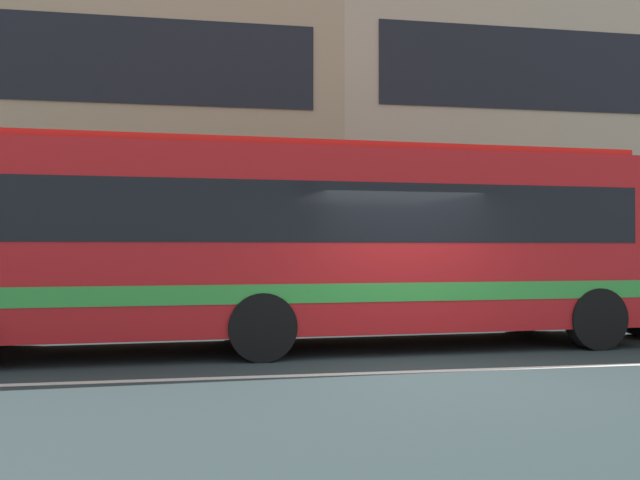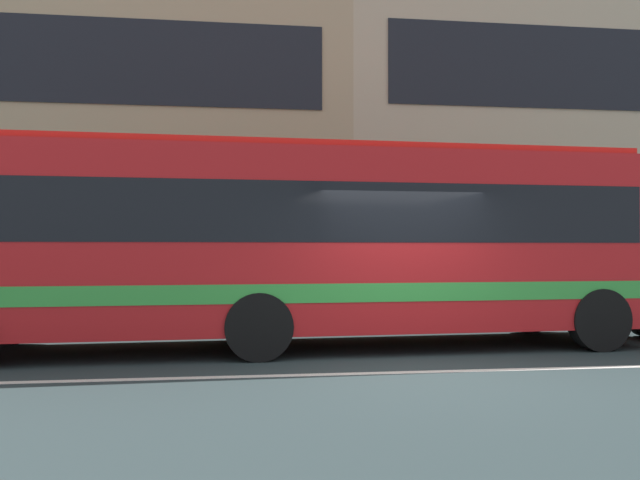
% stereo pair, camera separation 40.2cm
% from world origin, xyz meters
% --- Properties ---
extents(ground_plane, '(160.00, 160.00, 0.00)m').
position_xyz_m(ground_plane, '(0.00, 0.00, 0.00)').
color(ground_plane, '#2A3839').
extents(lane_centre_line, '(60.00, 0.16, 0.01)m').
position_xyz_m(lane_centre_line, '(0.00, 0.00, 0.00)').
color(lane_centre_line, silver).
rests_on(lane_centre_line, ground_plane).
extents(hedge_row_far, '(16.50, 1.10, 1.01)m').
position_xyz_m(hedge_row_far, '(1.75, 6.05, 0.50)').
color(hedge_row_far, '#3C6126').
rests_on(hedge_row_far, ground_plane).
extents(transit_bus, '(11.58, 3.07, 3.29)m').
position_xyz_m(transit_bus, '(-1.52, 2.36, 1.81)').
color(transit_bus, red).
rests_on(transit_bus, ground_plane).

